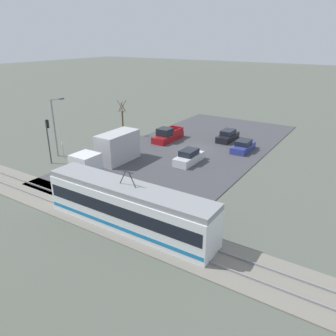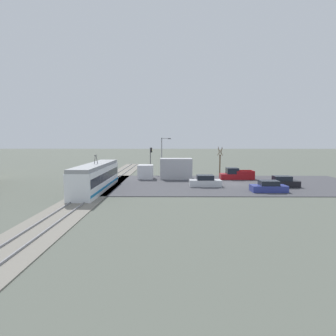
{
  "view_description": "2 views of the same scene",
  "coord_description": "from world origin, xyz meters",
  "px_view_note": "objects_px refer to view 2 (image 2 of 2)",
  "views": [
    {
      "loc": [
        -19.57,
        36.26,
        13.81
      ],
      "look_at": [
        -3.02,
        10.51,
        1.52
      ],
      "focal_mm": 35.0,
      "sensor_mm": 36.0,
      "label": 1
    },
    {
      "loc": [
        -38.9,
        9.7,
        6.62
      ],
      "look_at": [
        -1.91,
        10.0,
        2.65
      ],
      "focal_mm": 28.0,
      "sensor_mm": 36.0,
      "label": 2
    }
  ],
  "objects_px": {
    "light_rail_tram": "(96,177)",
    "sedan_car_1": "(269,187)",
    "sedan_car_0": "(205,182)",
    "no_parking_sign": "(160,168)",
    "street_tree": "(220,162)",
    "sedan_car_2": "(282,182)",
    "box_truck": "(169,169)",
    "street_lamp_near_crossing": "(163,153)",
    "pickup_truck": "(236,175)",
    "traffic_light_pole": "(151,157)"
  },
  "relations": [
    {
      "from": "light_rail_tram",
      "to": "sedan_car_1",
      "type": "xyz_separation_m",
      "value": [
        -0.85,
        -22.17,
        -1.1
      ]
    },
    {
      "from": "sedan_car_0",
      "to": "no_parking_sign",
      "type": "distance_m",
      "value": 15.2
    },
    {
      "from": "light_rail_tram",
      "to": "sedan_car_1",
      "type": "height_order",
      "value": "light_rail_tram"
    },
    {
      "from": "street_tree",
      "to": "no_parking_sign",
      "type": "distance_m",
      "value": 11.6
    },
    {
      "from": "sedan_car_1",
      "to": "no_parking_sign",
      "type": "distance_m",
      "value": 22.56
    },
    {
      "from": "light_rail_tram",
      "to": "sedan_car_2",
      "type": "xyz_separation_m",
      "value": [
        2.65,
        -25.34,
        -1.06
      ]
    },
    {
      "from": "light_rail_tram",
      "to": "sedan_car_2",
      "type": "bearing_deg",
      "value": -84.04
    },
    {
      "from": "sedan_car_0",
      "to": "sedan_car_2",
      "type": "relative_size",
      "value": 0.99
    },
    {
      "from": "box_truck",
      "to": "street_tree",
      "type": "relative_size",
      "value": 1.7
    },
    {
      "from": "street_tree",
      "to": "street_lamp_near_crossing",
      "type": "relative_size",
      "value": 0.76
    },
    {
      "from": "pickup_truck",
      "to": "sedan_car_2",
      "type": "bearing_deg",
      "value": -147.14
    },
    {
      "from": "street_tree",
      "to": "street_lamp_near_crossing",
      "type": "xyz_separation_m",
      "value": [
        1.05,
        11.09,
        1.71
      ]
    },
    {
      "from": "traffic_light_pole",
      "to": "street_lamp_near_crossing",
      "type": "distance_m",
      "value": 2.78
    },
    {
      "from": "traffic_light_pole",
      "to": "sedan_car_1",
      "type": "bearing_deg",
      "value": -136.85
    },
    {
      "from": "pickup_truck",
      "to": "sedan_car_0",
      "type": "distance_m",
      "value": 9.2
    },
    {
      "from": "sedan_car_0",
      "to": "street_tree",
      "type": "distance_m",
      "value": 14.75
    },
    {
      "from": "box_truck",
      "to": "sedan_car_1",
      "type": "bearing_deg",
      "value": -131.07
    },
    {
      "from": "pickup_truck",
      "to": "sedan_car_0",
      "type": "height_order",
      "value": "pickup_truck"
    },
    {
      "from": "sedan_car_0",
      "to": "sedan_car_2",
      "type": "height_order",
      "value": "sedan_car_0"
    },
    {
      "from": "sedan_car_2",
      "to": "pickup_truck",
      "type": "bearing_deg",
      "value": 32.86
    },
    {
      "from": "box_truck",
      "to": "sedan_car_1",
      "type": "height_order",
      "value": "box_truck"
    },
    {
      "from": "sedan_car_2",
      "to": "no_parking_sign",
      "type": "height_order",
      "value": "no_parking_sign"
    },
    {
      "from": "box_truck",
      "to": "pickup_truck",
      "type": "distance_m",
      "value": 11.34
    },
    {
      "from": "box_truck",
      "to": "sedan_car_2",
      "type": "relative_size",
      "value": 2.01
    },
    {
      "from": "sedan_car_1",
      "to": "box_truck",
      "type": "bearing_deg",
      "value": -131.07
    },
    {
      "from": "pickup_truck",
      "to": "traffic_light_pole",
      "type": "bearing_deg",
      "value": 65.78
    },
    {
      "from": "box_truck",
      "to": "traffic_light_pole",
      "type": "xyz_separation_m",
      "value": [
        6.21,
        3.48,
        1.69
      ]
    },
    {
      "from": "pickup_truck",
      "to": "no_parking_sign",
      "type": "height_order",
      "value": "no_parking_sign"
    },
    {
      "from": "street_lamp_near_crossing",
      "to": "sedan_car_0",
      "type": "bearing_deg",
      "value": -156.79
    },
    {
      "from": "sedan_car_1",
      "to": "street_lamp_near_crossing",
      "type": "relative_size",
      "value": 0.63
    },
    {
      "from": "street_lamp_near_crossing",
      "to": "no_parking_sign",
      "type": "distance_m",
      "value": 3.21
    },
    {
      "from": "street_lamp_near_crossing",
      "to": "sedan_car_2",
      "type": "bearing_deg",
      "value": -131.62
    },
    {
      "from": "sedan_car_2",
      "to": "street_lamp_near_crossing",
      "type": "xyz_separation_m",
      "value": [
        15.23,
        17.14,
        3.42
      ]
    },
    {
      "from": "box_truck",
      "to": "sedan_car_0",
      "type": "bearing_deg",
      "value": -144.66
    },
    {
      "from": "sedan_car_0",
      "to": "street_tree",
      "type": "xyz_separation_m",
      "value": [
        13.88,
        -4.69,
        1.69
      ]
    },
    {
      "from": "box_truck",
      "to": "sedan_car_2",
      "type": "bearing_deg",
      "value": -115.58
    },
    {
      "from": "no_parking_sign",
      "to": "pickup_truck",
      "type": "bearing_deg",
      "value": -117.25
    },
    {
      "from": "sedan_car_0",
      "to": "traffic_light_pole",
      "type": "height_order",
      "value": "traffic_light_pole"
    },
    {
      "from": "pickup_truck",
      "to": "traffic_light_pole",
      "type": "distance_m",
      "value": 16.4
    },
    {
      "from": "light_rail_tram",
      "to": "street_tree",
      "type": "distance_m",
      "value": 25.61
    },
    {
      "from": "light_rail_tram",
      "to": "sedan_car_1",
      "type": "distance_m",
      "value": 22.21
    },
    {
      "from": "sedan_car_2",
      "to": "light_rail_tram",
      "type": "bearing_deg",
      "value": 95.96
    },
    {
      "from": "pickup_truck",
      "to": "light_rail_tram",
      "type": "bearing_deg",
      "value": 115.43
    },
    {
      "from": "no_parking_sign",
      "to": "sedan_car_1",
      "type": "bearing_deg",
      "value": -140.29
    },
    {
      "from": "street_lamp_near_crossing",
      "to": "no_parking_sign",
      "type": "xyz_separation_m",
      "value": [
        -1.37,
        0.44,
        -2.87
      ]
    },
    {
      "from": "box_truck",
      "to": "traffic_light_pole",
      "type": "height_order",
      "value": "traffic_light_pole"
    },
    {
      "from": "sedan_car_1",
      "to": "no_parking_sign",
      "type": "relative_size",
      "value": 2.14
    },
    {
      "from": "sedan_car_1",
      "to": "street_lamp_near_crossing",
      "type": "bearing_deg",
      "value": -143.28
    },
    {
      "from": "street_lamp_near_crossing",
      "to": "no_parking_sign",
      "type": "relative_size",
      "value": 3.42
    },
    {
      "from": "no_parking_sign",
      "to": "light_rail_tram",
      "type": "bearing_deg",
      "value": 154.82
    }
  ]
}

